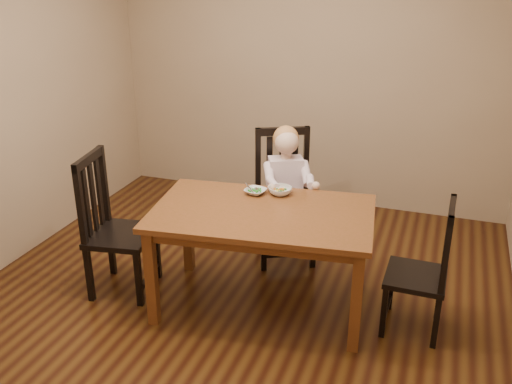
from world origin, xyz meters
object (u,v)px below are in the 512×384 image
(chair_child, at_px, (284,198))
(chair_left, at_px, (114,227))
(bowl_peas, at_px, (255,191))
(bowl_veg, at_px, (280,191))
(dining_table, at_px, (262,222))
(chair_right, at_px, (424,271))
(toddler, at_px, (286,183))

(chair_child, xyz_separation_m, chair_left, (-1.05, -0.94, -0.00))
(bowl_peas, xyz_separation_m, bowl_veg, (0.18, 0.05, 0.01))
(dining_table, bearing_deg, chair_left, -172.46)
(dining_table, bearing_deg, bowl_veg, 84.51)
(chair_right, xyz_separation_m, bowl_veg, (-1.09, 0.25, 0.33))
(chair_left, distance_m, chair_right, 2.26)
(toddler, height_order, bowl_veg, toddler)
(toddler, xyz_separation_m, bowl_veg, (0.08, -0.42, 0.10))
(bowl_veg, bearing_deg, chair_left, -157.77)
(dining_table, height_order, toddler, toddler)
(chair_child, distance_m, chair_left, 1.41)
(bowl_peas, bearing_deg, chair_left, -156.84)
(bowl_veg, bearing_deg, chair_child, 102.41)
(chair_child, relative_size, chair_right, 1.15)
(chair_left, xyz_separation_m, bowl_peas, (0.98, 0.42, 0.26))
(chair_right, distance_m, bowl_veg, 1.16)
(chair_left, distance_m, bowl_peas, 1.10)
(chair_child, xyz_separation_m, bowl_veg, (0.10, -0.47, 0.27))
(chair_left, relative_size, bowl_veg, 6.27)
(dining_table, bearing_deg, toddler, 93.70)
(dining_table, xyz_separation_m, chair_left, (-1.13, -0.15, -0.15))
(chair_left, height_order, chair_right, chair_left)
(chair_left, relative_size, bowl_peas, 7.06)
(dining_table, xyz_separation_m, toddler, (-0.05, 0.75, 0.01))
(chair_child, distance_m, bowl_peas, 0.59)
(dining_table, height_order, chair_right, chair_right)
(chair_child, xyz_separation_m, bowl_peas, (-0.07, -0.53, 0.26))
(chair_right, bearing_deg, chair_left, 96.65)
(bowl_veg, bearing_deg, bowl_peas, -163.15)
(chair_left, bearing_deg, dining_table, 88.27)
(dining_table, xyz_separation_m, bowl_veg, (0.03, 0.32, 0.12))
(chair_left, bearing_deg, chair_child, 122.64)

